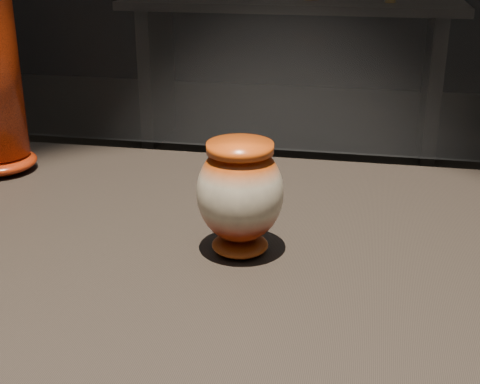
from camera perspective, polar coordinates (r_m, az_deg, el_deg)
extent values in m
cube|color=black|center=(0.89, 4.32, -6.98)|extent=(2.00, 0.80, 0.05)
ellipsoid|color=maroon|center=(0.89, 0.00, -4.50)|extent=(0.08, 0.08, 0.02)
ellipsoid|color=beige|center=(0.86, 0.00, -0.05)|extent=(0.13, 0.13, 0.13)
cylinder|color=#CA4D13|center=(0.84, 0.00, 3.80)|extent=(0.10, 0.10, 0.01)
ellipsoid|color=red|center=(1.25, -19.79, 2.45)|extent=(0.14, 0.14, 0.03)
cube|color=black|center=(4.11, 4.40, 15.68)|extent=(2.00, 0.60, 0.05)
cube|color=black|center=(4.36, -7.09, 9.94)|extent=(0.08, 0.50, 0.85)
cube|color=black|center=(4.17, 16.04, 8.72)|extent=(0.08, 0.50, 0.85)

